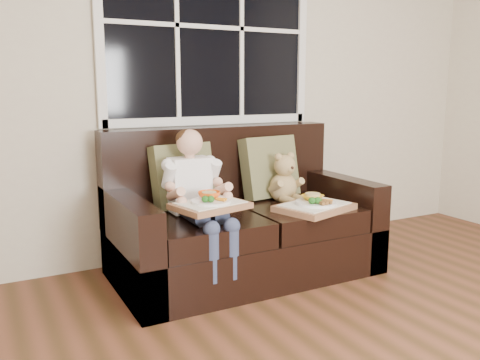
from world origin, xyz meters
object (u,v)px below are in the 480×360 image
loveseat (240,226)px  tray_left (210,203)px  tray_right (315,206)px  teddy_bear (284,181)px  child (196,187)px

loveseat → tray_left: size_ratio=3.72×
tray_right → tray_left: bearing=162.8°
teddy_bear → tray_left: (-0.71, -0.32, -0.01)m
tray_left → teddy_bear: bearing=11.8°
loveseat → tray_left: bearing=-138.1°
child → teddy_bear: 0.72m
child → tray_right: 0.78m
tray_left → loveseat: bearing=29.2°
loveseat → child: size_ratio=2.08×
child → teddy_bear: size_ratio=2.32×
tray_left → tray_right: bearing=-13.1°
child → tray_left: size_ratio=1.79×
loveseat → tray_right: (0.37, -0.34, 0.17)m
child → tray_right: child is taller
loveseat → child: 0.50m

